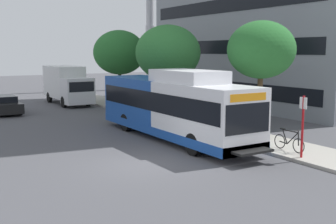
{
  "coord_description": "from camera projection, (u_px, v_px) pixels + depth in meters",
  "views": [
    {
      "loc": [
        -7.93,
        -14.88,
        4.56
      ],
      "look_at": [
        2.87,
        2.78,
        1.6
      ],
      "focal_mm": 45.59,
      "sensor_mm": 36.0,
      "label": 1
    }
  ],
  "objects": [
    {
      "name": "sidewalk_curb",
      "position": [
        198.0,
        125.0,
        25.98
      ],
      "size": [
        3.0,
        56.0,
        0.14
      ],
      "primitive_type": "cube",
      "color": "#A8A399",
      "rests_on": "ground"
    },
    {
      "name": "parked_car_far_lane",
      "position": [
        5.0,
        105.0,
        31.25
      ],
      "size": [
        1.8,
        4.5,
        1.33
      ],
      "color": "black",
      "rests_on": "ground"
    },
    {
      "name": "ground_plane",
      "position": [
        77.0,
        133.0,
        24.07
      ],
      "size": [
        120.0,
        120.0,
        0.0
      ],
      "primitive_type": "plane",
      "color": "#4C4C51"
    },
    {
      "name": "street_tree_near_stop",
      "position": [
        261.0,
        50.0,
        22.27
      ],
      "size": [
        3.57,
        3.57,
        6.01
      ],
      "color": "#4C3823",
      "rests_on": "sidewalk_curb"
    },
    {
      "name": "box_truck_background",
      "position": [
        67.0,
        84.0,
        36.9
      ],
      "size": [
        2.32,
        7.01,
        3.25
      ],
      "color": "silver",
      "rests_on": "ground"
    },
    {
      "name": "street_tree_far_block",
      "position": [
        119.0,
        52.0,
        36.61
      ],
      "size": [
        4.47,
        4.47,
        6.21
      ],
      "color": "#4C3823",
      "rests_on": "sidewalk_curb"
    },
    {
      "name": "bicycle_parked",
      "position": [
        289.0,
        141.0,
        19.03
      ],
      "size": [
        0.52,
        1.76,
        1.02
      ],
      "color": "black",
      "rests_on": "sidewalk_curb"
    },
    {
      "name": "bus_stop_sign_pole",
      "position": [
        303.0,
        122.0,
        17.68
      ],
      "size": [
        0.1,
        0.36,
        2.6
      ],
      "color": "red",
      "rests_on": "sidewalk_curb"
    },
    {
      "name": "street_tree_mid_block",
      "position": [
        168.0,
        53.0,
        30.07
      ],
      "size": [
        4.6,
        4.6,
        6.27
      ],
      "color": "#4C3823",
      "rests_on": "sidewalk_curb"
    },
    {
      "name": "transit_bus",
      "position": [
        173.0,
        107.0,
        22.12
      ],
      "size": [
        2.58,
        12.25,
        3.65
      ],
      "color": "white",
      "rests_on": "ground"
    }
  ]
}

